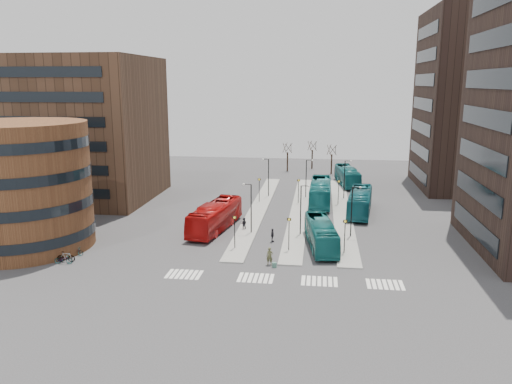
# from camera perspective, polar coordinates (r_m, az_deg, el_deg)

# --- Properties ---
(ground) EXTENTS (160.00, 160.00, 0.00)m
(ground) POSITION_cam_1_polar(r_m,az_deg,el_deg) (44.27, 0.59, -11.81)
(ground) COLOR #313134
(ground) RESTS_ON ground
(island_left) EXTENTS (2.50, 45.00, 0.15)m
(island_left) POSITION_cam_1_polar(r_m,az_deg,el_deg) (72.90, 0.29, -1.91)
(island_left) COLOR gray
(island_left) RESTS_ON ground
(island_mid) EXTENTS (2.50, 45.00, 0.15)m
(island_mid) POSITION_cam_1_polar(r_m,az_deg,el_deg) (72.42, 5.01, -2.06)
(island_mid) COLOR gray
(island_mid) RESTS_ON ground
(island_right) EXTENTS (2.50, 45.00, 0.15)m
(island_right) POSITION_cam_1_polar(r_m,az_deg,el_deg) (72.44, 9.76, -2.19)
(island_right) COLOR gray
(island_right) RESTS_ON ground
(suitcase) EXTENTS (0.50, 0.45, 0.51)m
(suitcase) POSITION_cam_1_polar(r_m,az_deg,el_deg) (50.55, 2.11, -8.33)
(suitcase) COLOR navy
(suitcase) RESTS_ON ground
(red_bus) EXTENTS (4.90, 12.75, 3.47)m
(red_bus) POSITION_cam_1_polar(r_m,az_deg,el_deg) (62.66, -4.68, -2.80)
(red_bus) COLOR #AF0E0D
(red_bus) RESTS_ON ground
(teal_bus_a) EXTENTS (4.09, 11.27, 3.07)m
(teal_bus_a) POSITION_cam_1_polar(r_m,az_deg,el_deg) (56.59, 7.43, -4.76)
(teal_bus_a) COLOR #125C5B
(teal_bus_a) RESTS_ON ground
(teal_bus_b) EXTENTS (3.25, 12.98, 3.60)m
(teal_bus_b) POSITION_cam_1_polar(r_m,az_deg,el_deg) (76.42, 7.37, -0.01)
(teal_bus_b) COLOR #166F71
(teal_bus_b) RESTS_ON ground
(teal_bus_c) EXTENTS (4.37, 12.49, 3.41)m
(teal_bus_c) POSITION_cam_1_polar(r_m,az_deg,el_deg) (71.65, 11.79, -1.10)
(teal_bus_c) COLOR #145B65
(teal_bus_c) RESTS_ON ground
(teal_bus_d) EXTENTS (4.34, 12.02, 3.27)m
(teal_bus_d) POSITION_cam_1_polar(r_m,az_deg,el_deg) (91.11, 10.39, 1.81)
(teal_bus_d) COLOR #146368
(teal_bus_d) RESTS_ON ground
(traveller) EXTENTS (0.69, 0.48, 1.84)m
(traveller) POSITION_cam_1_polar(r_m,az_deg,el_deg) (50.96, 1.57, -7.35)
(traveller) COLOR #494A2C
(traveller) RESTS_ON ground
(commuter_a) EXTENTS (0.79, 0.63, 1.56)m
(commuter_a) POSITION_cam_1_polar(r_m,az_deg,el_deg) (62.71, -1.41, -3.65)
(commuter_a) COLOR black
(commuter_a) RESTS_ON ground
(commuter_b) EXTENTS (0.49, 0.97, 1.59)m
(commuter_b) POSITION_cam_1_polar(r_m,az_deg,el_deg) (58.08, 1.89, -4.96)
(commuter_b) COLOR black
(commuter_b) RESTS_ON ground
(commuter_c) EXTENTS (1.09, 1.18, 1.60)m
(commuter_c) POSITION_cam_1_polar(r_m,az_deg,el_deg) (59.33, 7.29, -4.68)
(commuter_c) COLOR black
(commuter_c) RESTS_ON ground
(bicycle_near) EXTENTS (1.90, 0.82, 0.97)m
(bicycle_near) POSITION_cam_1_polar(r_m,az_deg,el_deg) (55.02, -21.15, -7.18)
(bicycle_near) COLOR gray
(bicycle_near) RESTS_ON ground
(bicycle_mid) EXTENTS (1.91, 0.73, 1.12)m
(bicycle_mid) POSITION_cam_1_polar(r_m,az_deg,el_deg) (55.44, -20.90, -6.93)
(bicycle_mid) COLOR gray
(bicycle_mid) RESTS_ON ground
(bicycle_far) EXTENTS (1.79, 0.66, 0.93)m
(bicycle_far) POSITION_cam_1_polar(r_m,az_deg,el_deg) (57.12, -19.95, -6.39)
(bicycle_far) COLOR gray
(bicycle_far) RESTS_ON ground
(crosswalk_stripes) EXTENTS (22.35, 2.40, 0.01)m
(crosswalk_stripes) POSITION_cam_1_polar(r_m,az_deg,el_deg) (47.77, 3.29, -9.94)
(crosswalk_stripes) COLOR silver
(crosswalk_stripes) RESTS_ON ground
(round_building) EXTENTS (15.16, 15.16, 14.00)m
(round_building) POSITION_cam_1_polar(r_m,az_deg,el_deg) (60.88, -25.30, 0.66)
(round_building) COLOR brown
(round_building) RESTS_ON ground
(office_block) EXTENTS (25.00, 20.12, 22.00)m
(office_block) POSITION_cam_1_polar(r_m,az_deg,el_deg) (83.89, -20.27, 6.80)
(office_block) COLOR #483121
(office_block) RESTS_ON ground
(tower_far) EXTENTS (20.12, 20.00, 30.00)m
(tower_far) POSITION_cam_1_polar(r_m,az_deg,el_deg) (94.13, 24.59, 9.43)
(tower_far) COLOR black
(tower_far) RESTS_ON ground
(sign_poles) EXTENTS (12.45, 22.12, 3.65)m
(sign_poles) POSITION_cam_1_polar(r_m,az_deg,el_deg) (65.09, 4.42, -1.60)
(sign_poles) COLOR black
(sign_poles) RESTS_ON ground
(lamp_posts) EXTENTS (14.04, 20.24, 6.12)m
(lamp_posts) POSITION_cam_1_polar(r_m,az_deg,el_deg) (69.65, 5.52, 0.31)
(lamp_posts) COLOR black
(lamp_posts) RESTS_ON ground
(bare_trees) EXTENTS (10.97, 8.14, 5.90)m
(bare_trees) POSITION_cam_1_polar(r_m,az_deg,el_deg) (103.91, 6.21, 3.85)
(bare_trees) COLOR black
(bare_trees) RESTS_ON ground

